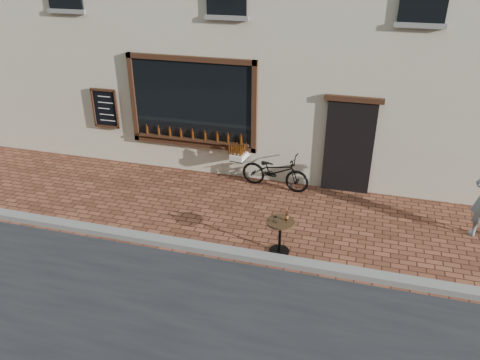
# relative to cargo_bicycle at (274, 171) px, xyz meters

# --- Properties ---
(ground) EXTENTS (90.00, 90.00, 0.00)m
(ground) POSITION_rel_cargo_bicycle_xyz_m (-0.23, -3.13, -0.45)
(ground) COLOR #51291A
(ground) RESTS_ON ground
(kerb) EXTENTS (90.00, 0.25, 0.12)m
(kerb) POSITION_rel_cargo_bicycle_xyz_m (-0.23, -2.93, -0.39)
(kerb) COLOR slate
(kerb) RESTS_ON ground
(cargo_bicycle) EXTENTS (2.04, 0.81, 0.94)m
(cargo_bicycle) POSITION_rel_cargo_bicycle_xyz_m (0.00, 0.00, 0.00)
(cargo_bicycle) COLOR black
(cargo_bicycle) RESTS_ON ground
(bistro_table) EXTENTS (0.53, 0.53, 0.92)m
(bistro_table) POSITION_rel_cargo_bicycle_xyz_m (0.67, -2.57, 0.04)
(bistro_table) COLOR black
(bistro_table) RESTS_ON ground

